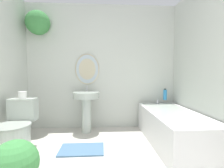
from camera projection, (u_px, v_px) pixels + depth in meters
name	position (u px, v px, depth m)	size (l,w,h in m)	color
wall_back	(93.00, 60.00, 3.16)	(2.98, 0.43, 2.40)	silver
toilet	(15.00, 133.00, 2.13)	(0.44, 0.60, 0.71)	#B2BCB2
pedestal_sink	(86.00, 104.00, 2.93)	(0.47, 0.47, 0.84)	#B2BCB2
bathtub	(173.00, 127.00, 2.46)	(0.70, 1.58, 0.57)	silver
shampoo_bottle	(165.00, 95.00, 3.12)	(0.07, 0.07, 0.21)	#2D84C6
bath_mat	(82.00, 149.00, 2.26)	(0.61, 0.39, 0.02)	#4C7093
toilet_paper_roll	(23.00, 95.00, 2.33)	(0.11, 0.11, 0.10)	white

